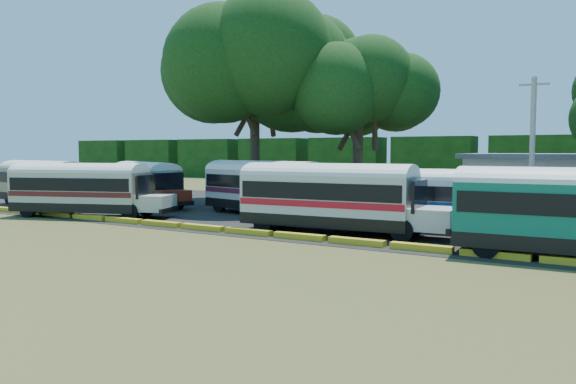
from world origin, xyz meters
The scene contains 13 objects.
ground centered at (0.00, 0.00, 0.00)m, with size 160.00×160.00×0.00m, color #3A4818.
asphalt_strip centered at (1.00, 12.00, 0.01)m, with size 64.00×24.00×0.02m, color black.
curb centered at (0.00, 1.00, 0.15)m, with size 53.70×0.45×0.30m.
treeline_backdrop centered at (0.00, 48.00, 3.00)m, with size 130.00×4.00×6.00m.
bus_beige centered at (-17.56, 4.96, 2.01)m, with size 10.90×4.12×3.50m.
bus_red centered at (-11.16, 9.49, 1.95)m, with size 10.46×6.46×3.39m.
bus_cream_west centered at (-9.12, 1.88, 1.97)m, with size 10.84×5.92×3.48m.
bus_cream_east centered at (0.48, 8.64, 2.04)m, with size 11.30×5.22×3.61m.
bus_white_red centered at (7.86, 3.73, 2.06)m, with size 11.22×3.51×3.63m.
bus_white_blue centered at (12.15, 7.78, 1.87)m, with size 10.27×3.73×3.30m.
tree_west centered at (-5.75, 16.55, 12.16)m, with size 12.92×12.92×16.93m.
tree_center centered at (2.63, 18.74, 9.63)m, with size 9.17×9.17×13.05m.
utility_pole centered at (16.29, 11.99, 4.30)m, with size 1.60×0.30×8.38m.
Camera 1 is at (20.84, -22.21, 4.31)m, focal length 35.00 mm.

